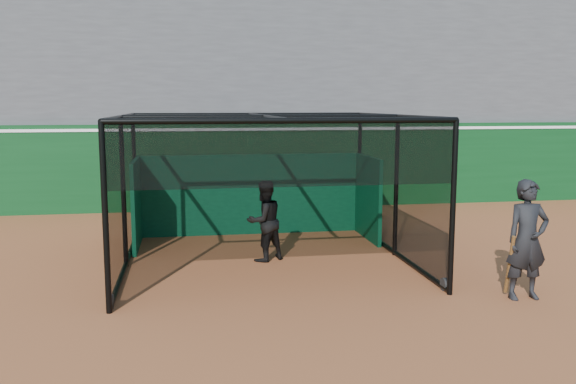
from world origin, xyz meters
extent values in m
plane|color=#95502B|center=(0.00, 0.00, 0.00)|extent=(120.00, 120.00, 0.00)
cube|color=#0A3A16|center=(0.00, 8.50, 1.25)|extent=(50.00, 0.45, 2.50)
cube|color=white|center=(0.00, 8.50, 2.35)|extent=(50.00, 0.50, 0.08)
cube|color=#4C4C4F|center=(0.00, 12.38, 3.88)|extent=(50.00, 7.85, 7.75)
cube|color=#064427|center=(0.68, 4.82, 0.95)|extent=(5.25, 0.10, 1.90)
cylinder|color=black|center=(-2.00, -0.20, 0.11)|extent=(0.08, 0.22, 0.22)
cylinder|color=black|center=(3.37, -0.20, 0.11)|extent=(0.08, 0.22, 0.22)
cylinder|color=black|center=(-2.00, 4.74, 0.11)|extent=(0.08, 0.22, 0.22)
cylinder|color=black|center=(3.37, 4.74, 0.11)|extent=(0.08, 0.22, 0.22)
imported|color=black|center=(0.67, 2.27, 0.80)|extent=(0.97, 0.90, 1.60)
imported|color=black|center=(4.45, -0.79, 0.96)|extent=(0.70, 0.47, 1.91)
cylinder|color=#593819|center=(4.20, -0.74, 0.55)|extent=(0.16, 0.38, 1.01)
camera|label=1|loc=(-0.82, -9.42, 3.07)|focal=38.00mm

